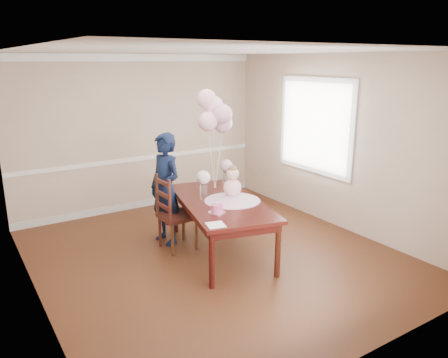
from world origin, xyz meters
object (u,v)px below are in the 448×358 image
at_px(birthday_cake, 217,208).
at_px(dining_chair_seat, 178,216).
at_px(dining_table_top, 221,202).
at_px(woman, 165,189).

bearing_deg(birthday_cake, dining_chair_seat, 99.12).
bearing_deg(dining_chair_seat, dining_table_top, -46.91).
bearing_deg(woman, dining_chair_seat, -0.73).
height_order(dining_table_top, birthday_cake, birthday_cake).
bearing_deg(dining_table_top, birthday_cake, -113.96).
bearing_deg(woman, birthday_cake, 0.04).
height_order(dining_table_top, dining_chair_seat, dining_table_top).
xyz_separation_m(birthday_cake, dining_chair_seat, (-0.13, 0.83, -0.33)).
bearing_deg(dining_chair_seat, woman, 96.46).
distance_m(dining_table_top, dining_chair_seat, 0.67).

